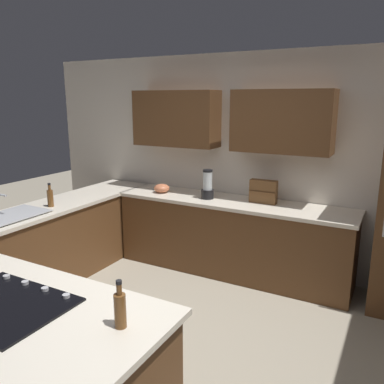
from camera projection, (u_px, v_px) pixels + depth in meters
name	position (u px, v px, depth m)	size (l,w,h in m)	color
ground_plane	(161.00, 351.00, 3.28)	(14.00, 14.00, 0.00)	#9E937F
wall_back	(246.00, 153.00, 4.72)	(6.00, 0.44, 2.60)	silver
lower_cabinets_back	(231.00, 238.00, 4.69)	(2.80, 0.60, 0.86)	brown
countertop_back	(232.00, 202.00, 4.59)	(2.84, 0.64, 0.04)	silver
lower_cabinets_side	(53.00, 245.00, 4.49)	(0.60, 2.90, 0.86)	brown
countertop_side	(50.00, 207.00, 4.39)	(0.64, 2.94, 0.04)	silver
island_base	(11.00, 376.00, 2.37)	(1.87, 0.92, 0.86)	brown
island_top	(3.00, 309.00, 2.26)	(1.95, 1.00, 0.04)	silver
sink_unit	(10.00, 215.00, 3.95)	(0.46, 0.70, 0.23)	#515456
cooktop	(3.00, 304.00, 2.26)	(0.76, 0.56, 0.03)	black
blender	(208.00, 186.00, 4.65)	(0.15, 0.15, 0.35)	black
mixing_bowl	(162.00, 188.00, 4.97)	(0.20, 0.20, 0.11)	#CC724C
spice_rack	(263.00, 192.00, 4.46)	(0.31, 0.11, 0.27)	brown
dish_soap_bottle	(50.00, 197.00, 4.31)	(0.07, 0.07, 0.27)	brown
second_bottle	(120.00, 309.00, 2.03)	(0.06, 0.06, 0.27)	brown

